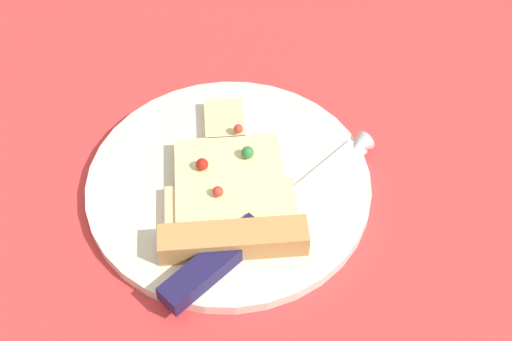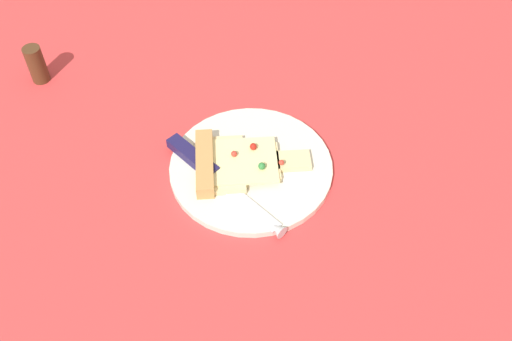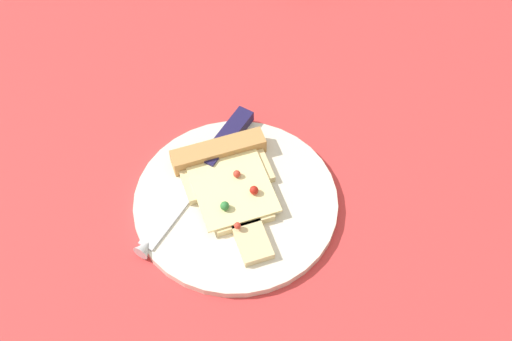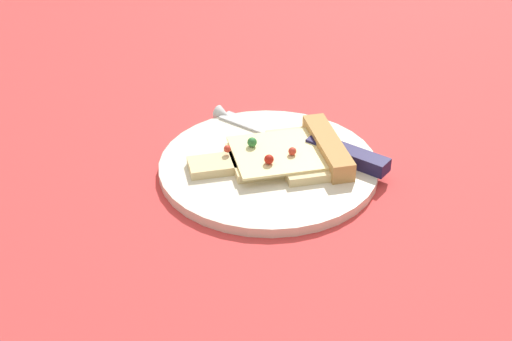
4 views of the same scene
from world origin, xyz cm
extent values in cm
cube|color=#D13838|center=(0.00, 0.00, -1.50)|extent=(146.92, 146.92, 3.00)
cylinder|color=silver|center=(6.58, -1.03, 0.55)|extent=(24.98, 24.98, 1.11)
cube|color=beige|center=(7.30, 2.90, 1.61)|extent=(11.91, 7.90, 1.00)
cube|color=beige|center=(6.31, -2.50, 1.61)|extent=(8.10, 6.81, 1.00)
cube|color=beige|center=(5.40, -7.42, 1.61)|extent=(4.48, 5.77, 1.00)
cube|color=#F2E099|center=(6.76, -0.05, 2.26)|extent=(10.86, 11.50, 0.30)
cube|color=tan|center=(7.85, 5.86, 2.21)|extent=(12.27, 4.73, 2.20)
sphere|color=red|center=(8.01, 1.25, 2.87)|extent=(0.92, 0.92, 0.92)
sphere|color=red|center=(4.58, -5.24, 2.83)|extent=(0.83, 0.83, 0.83)
sphere|color=#2D7A38|center=(4.54, -2.18, 2.96)|extent=(1.11, 1.11, 1.11)
sphere|color=#B21E14|center=(8.65, -1.92, 2.95)|extent=(1.08, 1.08, 1.08)
cube|color=silver|center=(-0.57, 1.33, 1.26)|extent=(11.38, 7.75, 0.30)
cone|color=silver|center=(-5.76, -1.68, 1.26)|extent=(2.73, 2.73, 2.00)
cube|color=#1E1947|center=(9.81, 7.35, 1.91)|extent=(9.75, 6.92, 1.60)
camera|label=1|loc=(14.55, 37.34, 50.22)|focal=50.38mm
camera|label=2|loc=(-49.97, 12.84, 69.87)|focal=41.41mm
camera|label=3|loc=(-14.39, -43.34, 73.90)|focal=49.93mm
camera|label=4|loc=(70.21, -30.11, 45.38)|focal=51.06mm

